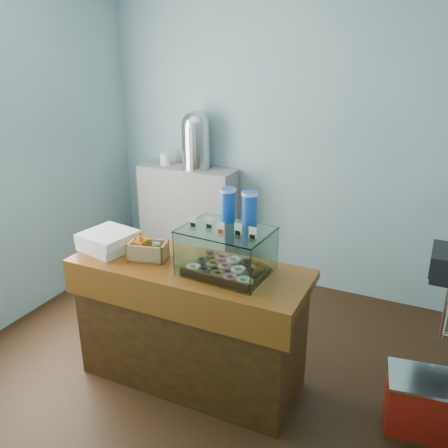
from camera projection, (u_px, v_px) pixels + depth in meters
The scene contains 9 objects.
ground at pixel (208, 358), 3.64m from camera, with size 3.50×3.50×0.00m, color black.
room_shell at pixel (209, 136), 3.02m from camera, with size 3.54×3.04×2.82m.
counter at pixel (190, 323), 3.26m from camera, with size 1.60×0.60×0.90m.
back_shelf at pixel (188, 219), 4.92m from camera, with size 1.00×0.32×1.10m, color gray.
display_case at pixel (229, 247), 2.97m from camera, with size 0.57×0.43×0.51m.
condiment_crate at pixel (146, 249), 3.17m from camera, with size 0.28×0.21×0.19m.
pastry_boxes at pixel (109, 241), 3.32m from camera, with size 0.39×0.39×0.13m.
coffee_urn at pixel (196, 138), 4.58m from camera, with size 0.31×0.31×0.57m.
red_cooler at pixel (421, 403), 2.92m from camera, with size 0.47×0.38×0.37m.
Camera 1 is at (1.41, -2.68, 2.26)m, focal length 38.00 mm.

